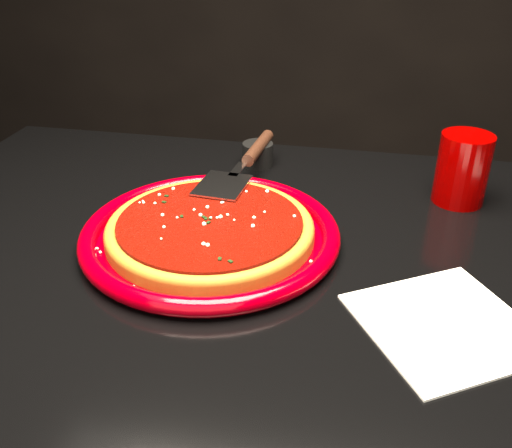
{
  "coord_description": "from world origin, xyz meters",
  "views": [
    {
      "loc": [
        0.13,
        -0.67,
        1.17
      ],
      "look_at": [
        -0.01,
        0.03,
        0.77
      ],
      "focal_mm": 40.0,
      "sensor_mm": 36.0,
      "label": 1
    }
  ],
  "objects": [
    {
      "name": "parmesan_dusting",
      "position": [
        -0.07,
        0.0,
        0.79
      ],
      "size": [
        0.25,
        0.25,
        0.01
      ],
      "primitive_type": null,
      "color": "beige",
      "rests_on": "plate"
    },
    {
      "name": "basil_flecks",
      "position": [
        -0.07,
        0.0,
        0.79
      ],
      "size": [
        0.23,
        0.23,
        0.0
      ],
      "primitive_type": null,
      "color": "black",
      "rests_on": "plate"
    },
    {
      "name": "pizza_crust_rim",
      "position": [
        -0.07,
        0.0,
        0.78
      ],
      "size": [
        0.37,
        0.37,
        0.02
      ],
      "primitive_type": "torus",
      "rotation": [
        0.0,
        0.0,
        -0.31
      ],
      "color": "brown",
      "rests_on": "plate"
    },
    {
      "name": "ramekin",
      "position": [
        -0.06,
        0.29,
        0.77
      ],
      "size": [
        0.06,
        0.06,
        0.04
      ],
      "primitive_type": "cylinder",
      "rotation": [
        0.0,
        0.0,
        -0.09
      ],
      "color": "black",
      "rests_on": "table"
    },
    {
      "name": "pizza_server",
      "position": [
        -0.07,
        0.19,
        0.8
      ],
      "size": [
        0.11,
        0.32,
        0.02
      ],
      "primitive_type": null,
      "rotation": [
        0.0,
        0.0,
        -0.09
      ],
      "color": "silver",
      "rests_on": "plate"
    },
    {
      "name": "table",
      "position": [
        0.0,
        0.0,
        0.38
      ],
      "size": [
        1.2,
        0.8,
        0.75
      ],
      "primitive_type": "cube",
      "color": "black",
      "rests_on": "floor"
    },
    {
      "name": "pizza_sauce",
      "position": [
        -0.07,
        0.0,
        0.78
      ],
      "size": [
        0.33,
        0.33,
        0.01
      ],
      "primitive_type": "cylinder",
      "rotation": [
        0.0,
        0.0,
        -0.31
      ],
      "color": "#6B0A03",
      "rests_on": "plate"
    },
    {
      "name": "cup",
      "position": [
        0.29,
        0.21,
        0.81
      ],
      "size": [
        0.09,
        0.09,
        0.11
      ],
      "primitive_type": "cylinder",
      "rotation": [
        0.0,
        0.0,
        -0.05
      ],
      "color": "#860000",
      "rests_on": "table"
    },
    {
      "name": "pizza_crust",
      "position": [
        -0.07,
        0.0,
        0.77
      ],
      "size": [
        0.37,
        0.37,
        0.01
      ],
      "primitive_type": "cylinder",
      "rotation": [
        0.0,
        0.0,
        -0.31
      ],
      "color": "brown",
      "rests_on": "plate"
    },
    {
      "name": "napkin_a",
      "position": [
        0.24,
        -0.12,
        0.75
      ],
      "size": [
        0.25,
        0.25,
        0.0
      ],
      "primitive_type": "cube",
      "rotation": [
        0.0,
        0.0,
        0.55
      ],
      "color": "white",
      "rests_on": "table"
    },
    {
      "name": "plate",
      "position": [
        -0.07,
        0.0,
        0.76
      ],
      "size": [
        0.46,
        0.46,
        0.03
      ],
      "primitive_type": "cylinder",
      "rotation": [
        0.0,
        0.0,
        -0.31
      ],
      "color": "#800008",
      "rests_on": "table"
    }
  ]
}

